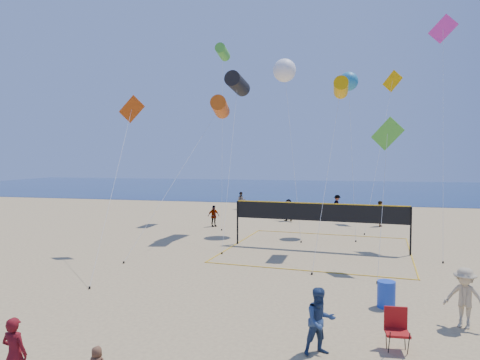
% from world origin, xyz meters
% --- Properties ---
extents(ground, '(120.00, 120.00, 0.00)m').
position_xyz_m(ground, '(0.00, 0.00, 0.00)').
color(ground, tan).
rests_on(ground, ground).
extents(ocean, '(140.00, 50.00, 0.03)m').
position_xyz_m(ocean, '(0.00, 62.00, 0.01)').
color(ocean, navy).
rests_on(ocean, ground).
extents(woman, '(0.61, 0.40, 1.66)m').
position_xyz_m(woman, '(-3.50, -2.70, 0.83)').
color(woman, maroon).
rests_on(woman, ground).
extents(bystander_a, '(1.08, 1.00, 1.77)m').
position_xyz_m(bystander_a, '(3.02, 0.63, 0.89)').
color(bystander_a, navy).
rests_on(bystander_a, ground).
extents(bystander_b, '(1.37, 1.15, 1.84)m').
position_xyz_m(bystander_b, '(7.23, 3.44, 0.92)').
color(bystander_b, tan).
rests_on(bystander_b, ground).
extents(far_person_0, '(0.96, 0.93, 1.60)m').
position_xyz_m(far_person_0, '(-5.71, 20.05, 0.80)').
color(far_person_0, gray).
rests_on(far_person_0, ground).
extents(far_person_1, '(1.74, 1.05, 1.79)m').
position_xyz_m(far_person_1, '(-0.57, 24.20, 0.90)').
color(far_person_1, gray).
rests_on(far_person_1, ground).
extents(far_person_2, '(0.49, 0.72, 1.92)m').
position_xyz_m(far_person_2, '(6.54, 23.04, 0.96)').
color(far_person_2, gray).
rests_on(far_person_2, ground).
extents(far_person_3, '(1.00, 0.87, 1.74)m').
position_xyz_m(far_person_3, '(-6.11, 31.10, 0.87)').
color(far_person_3, gray).
rests_on(far_person_3, ground).
extents(far_person_4, '(1.10, 1.31, 1.76)m').
position_xyz_m(far_person_4, '(3.30, 29.56, 0.88)').
color(far_person_4, gray).
rests_on(far_person_4, ground).
extents(camp_chair, '(0.64, 0.78, 1.25)m').
position_xyz_m(camp_chair, '(5.02, 1.38, 0.64)').
color(camp_chair, '#9C1112').
rests_on(camp_chair, ground).
extents(trash_barrel, '(0.64, 0.64, 0.92)m').
position_xyz_m(trash_barrel, '(5.10, 4.75, 0.46)').
color(trash_barrel, '#1C41BB').
rests_on(trash_barrel, ground).
extents(volleyball_net, '(10.69, 10.56, 2.64)m').
position_xyz_m(volleyball_net, '(2.37, 13.74, 1.83)').
color(volleyball_net, black).
rests_on(volleyball_net, ground).
extents(kite_0, '(3.39, 9.32, 9.12)m').
position_xyz_m(kite_0, '(-4.11, 16.30, 8.45)').
color(kite_0, '#C44D0E').
rests_on(kite_0, ground).
extents(kite_1, '(1.49, 8.39, 10.99)m').
position_xyz_m(kite_1, '(-3.44, 18.34, 10.27)').
color(kite_1, black).
rests_on(kite_1, ground).
extents(kite_2, '(1.60, 6.53, 9.56)m').
position_xyz_m(kite_2, '(3.49, 13.86, 9.03)').
color(kite_2, '#DA9E03').
rests_on(kite_2, ground).
extents(kite_3, '(2.41, 6.98, 8.61)m').
position_xyz_m(kite_3, '(-7.58, 10.64, 7.34)').
color(kite_3, '#BB420B').
rests_on(kite_3, ground).
extents(kite_4, '(1.46, 3.46, 7.10)m').
position_xyz_m(kite_4, '(5.62, 10.49, 6.00)').
color(kite_4, green).
rests_on(kite_4, ground).
extents(kite_5, '(1.78, 5.96, 13.72)m').
position_xyz_m(kite_5, '(9.35, 17.13, 12.05)').
color(kite_5, '#EC31A7').
rests_on(kite_5, ground).
extents(kite_6, '(2.41, 4.78, 12.03)m').
position_xyz_m(kite_6, '(-0.33, 19.36, 11.23)').
color(kite_6, white).
rests_on(kite_6, ground).
extents(kite_7, '(1.68, 4.18, 11.00)m').
position_xyz_m(kite_7, '(4.00, 19.69, 10.35)').
color(kite_7, teal).
rests_on(kite_7, ground).
extents(kite_8, '(1.82, 6.22, 14.39)m').
position_xyz_m(kite_8, '(-5.98, 23.69, 13.81)').
color(kite_8, green).
rests_on(kite_8, ground).
extents(kite_9, '(3.24, 8.14, 12.33)m').
position_xyz_m(kite_9, '(7.47, 26.23, 10.78)').
color(kite_9, '#DA9E03').
rests_on(kite_9, ground).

